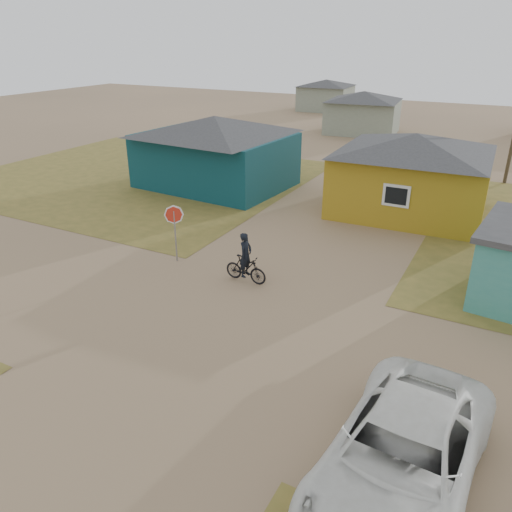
% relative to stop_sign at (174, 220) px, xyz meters
% --- Properties ---
extents(ground, '(120.00, 120.00, 0.00)m').
position_rel_stop_sign_xyz_m(ground, '(4.20, -3.71, -1.70)').
color(ground, '#977857').
extents(grass_nw, '(20.00, 18.00, 0.00)m').
position_rel_stop_sign_xyz_m(grass_nw, '(-9.80, 9.29, -1.70)').
color(grass_nw, olive).
rests_on(grass_nw, ground).
extents(house_teal, '(8.93, 7.08, 4.00)m').
position_rel_stop_sign_xyz_m(house_teal, '(-4.30, 9.79, 0.35)').
color(house_teal, '#0A323A').
rests_on(house_teal, ground).
extents(house_yellow, '(7.72, 6.76, 3.90)m').
position_rel_stop_sign_xyz_m(house_yellow, '(6.70, 10.29, 0.30)').
color(house_yellow, '#A28019').
rests_on(house_yellow, ground).
extents(house_pale_west, '(7.04, 6.15, 3.60)m').
position_rel_stop_sign_xyz_m(house_pale_west, '(-1.80, 30.29, 0.15)').
color(house_pale_west, gray).
rests_on(house_pale_west, ground).
extents(house_pale_north, '(6.28, 5.81, 3.40)m').
position_rel_stop_sign_xyz_m(house_pale_north, '(-9.80, 42.29, 0.05)').
color(house_pale_north, gray).
rests_on(house_pale_north, ground).
extents(stop_sign, '(0.74, 0.21, 2.30)m').
position_rel_stop_sign_xyz_m(stop_sign, '(0.00, 0.00, 0.00)').
color(stop_sign, gray).
rests_on(stop_sign, ground).
extents(cyclist, '(1.66, 0.61, 1.86)m').
position_rel_stop_sign_xyz_m(cyclist, '(3.27, -0.29, -1.02)').
color(cyclist, black).
rests_on(cyclist, ground).
extents(vehicle, '(3.05, 5.96, 1.61)m').
position_rel_stop_sign_xyz_m(vehicle, '(10.27, -6.74, -0.90)').
color(vehicle, white).
rests_on(vehicle, ground).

